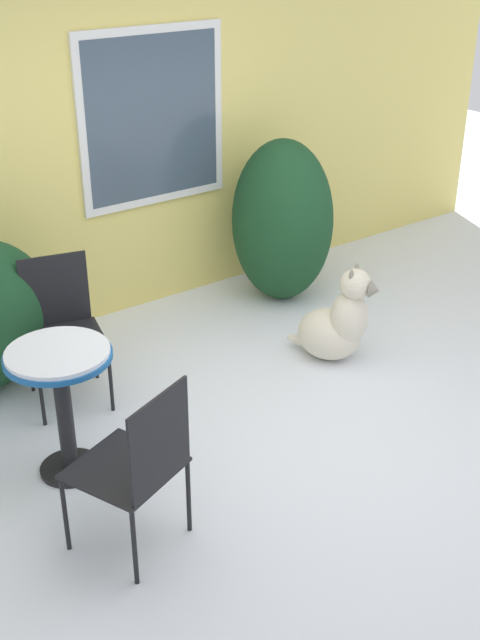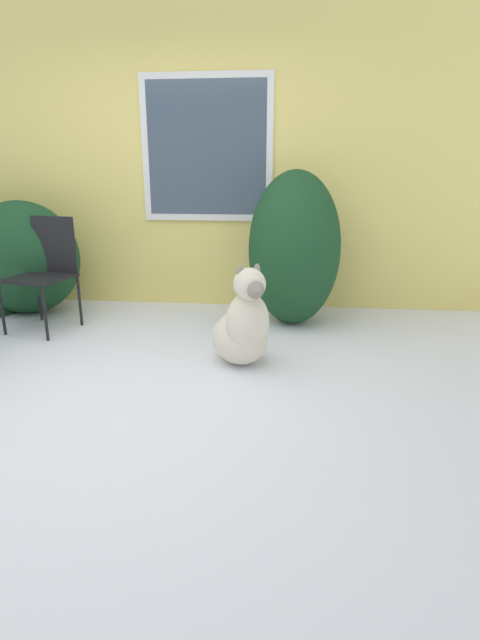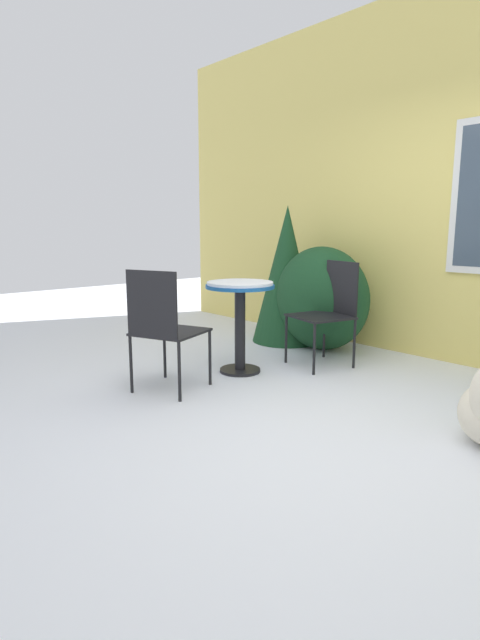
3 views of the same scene
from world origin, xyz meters
The scene contains 6 objects.
ground_plane centered at (0.00, 0.00, 0.00)m, with size 16.00×16.00×0.00m, color white.
shrub_left centered at (-1.33, 1.68, 0.52)m, with size 1.06×0.71×1.05m.
evergreen_bush centered at (-1.82, 1.68, 0.73)m, with size 0.73×0.73×1.46m.
patio_table centered at (-1.26, 0.52, 0.59)m, with size 0.58×0.58×0.79m.
patio_chair_near_table centered at (-0.91, 1.27, 0.52)m, with size 0.57×0.57×0.94m.
patio_chair_far_side centered at (-1.24, -0.27, 0.52)m, with size 0.61×0.61×0.94m.
Camera 3 is at (1.87, -2.26, 1.25)m, focal length 28.00 mm.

